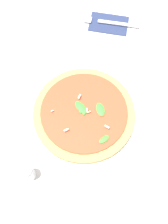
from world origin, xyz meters
name	(u,v)px	position (x,y,z in m)	size (l,w,h in m)	color
ground_plane	(80,125)	(0.00, 0.00, 0.00)	(6.00, 6.00, 0.00)	silver
pizza_arugula_main	(84,114)	(-0.01, -0.02, 0.02)	(0.31, 0.31, 0.05)	white
napkin	(109,23)	(-0.13, -0.36, 0.00)	(0.15, 0.12, 0.01)	navy
fork	(106,22)	(-0.12, -0.36, 0.01)	(0.22, 0.08, 0.00)	silver
shaker_pepper	(28,173)	(0.14, 0.13, 0.03)	(0.03, 0.03, 0.07)	silver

